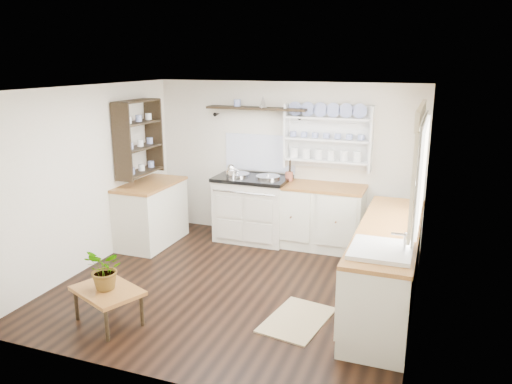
# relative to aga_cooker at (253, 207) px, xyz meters

# --- Properties ---
(floor) EXTENTS (4.00, 3.80, 0.01)m
(floor) POSITION_rel_aga_cooker_xyz_m (0.39, -1.57, -0.49)
(floor) COLOR black
(floor) RESTS_ON ground
(wall_back) EXTENTS (4.00, 0.02, 2.30)m
(wall_back) POSITION_rel_aga_cooker_xyz_m (0.39, 0.33, 0.66)
(wall_back) COLOR silver
(wall_back) RESTS_ON ground
(wall_right) EXTENTS (0.02, 3.80, 2.30)m
(wall_right) POSITION_rel_aga_cooker_xyz_m (2.39, -1.57, 0.66)
(wall_right) COLOR silver
(wall_right) RESTS_ON ground
(wall_left) EXTENTS (0.02, 3.80, 2.30)m
(wall_left) POSITION_rel_aga_cooker_xyz_m (-1.61, -1.57, 0.66)
(wall_left) COLOR silver
(wall_left) RESTS_ON ground
(ceiling) EXTENTS (4.00, 3.80, 0.01)m
(ceiling) POSITION_rel_aga_cooker_xyz_m (0.39, -1.57, 1.81)
(ceiling) COLOR white
(ceiling) RESTS_ON wall_back
(window) EXTENTS (0.08, 1.55, 1.22)m
(window) POSITION_rel_aga_cooker_xyz_m (2.34, -1.42, 1.08)
(window) COLOR white
(window) RESTS_ON wall_right
(aga_cooker) EXTENTS (1.07, 0.74, 0.98)m
(aga_cooker) POSITION_rel_aga_cooker_xyz_m (0.00, 0.00, 0.00)
(aga_cooker) COLOR beige
(aga_cooker) RESTS_ON floor
(back_cabinets) EXTENTS (1.27, 0.63, 0.90)m
(back_cabinets) POSITION_rel_aga_cooker_xyz_m (0.99, 0.03, -0.03)
(back_cabinets) COLOR beige
(back_cabinets) RESTS_ON floor
(right_cabinets) EXTENTS (0.62, 2.43, 0.90)m
(right_cabinets) POSITION_rel_aga_cooker_xyz_m (2.09, -1.47, -0.03)
(right_cabinets) COLOR beige
(right_cabinets) RESTS_ON floor
(belfast_sink) EXTENTS (0.55, 0.60, 0.45)m
(belfast_sink) POSITION_rel_aga_cooker_xyz_m (2.09, -2.22, 0.31)
(belfast_sink) COLOR white
(belfast_sink) RESTS_ON right_cabinets
(left_cabinets) EXTENTS (0.62, 1.13, 0.90)m
(left_cabinets) POSITION_rel_aga_cooker_xyz_m (-1.31, -0.67, -0.03)
(left_cabinets) COLOR beige
(left_cabinets) RESTS_ON floor
(plate_rack) EXTENTS (1.20, 0.22, 0.90)m
(plate_rack) POSITION_rel_aga_cooker_xyz_m (1.04, 0.29, 1.07)
(plate_rack) COLOR white
(plate_rack) RESTS_ON wall_back
(high_shelf) EXTENTS (1.50, 0.29, 0.16)m
(high_shelf) POSITION_rel_aga_cooker_xyz_m (-0.01, 0.21, 1.42)
(high_shelf) COLOR black
(high_shelf) RESTS_ON wall_back
(left_shelving) EXTENTS (0.28, 0.80, 1.05)m
(left_shelving) POSITION_rel_aga_cooker_xyz_m (-1.45, -0.67, 1.06)
(left_shelving) COLOR black
(left_shelving) RESTS_ON wall_left
(kettle) EXTENTS (0.17, 0.17, 0.20)m
(kettle) POSITION_rel_aga_cooker_xyz_m (-0.28, -0.12, 0.55)
(kettle) COLOR silver
(kettle) RESTS_ON aga_cooker
(utensil_crock) EXTENTS (0.11, 0.11, 0.13)m
(utensil_crock) POSITION_rel_aga_cooker_xyz_m (0.52, 0.11, 0.49)
(utensil_crock) COLOR #964C37
(utensil_crock) RESTS_ON back_cabinets
(center_table) EXTENTS (0.83, 0.72, 0.37)m
(center_table) POSITION_rel_aga_cooker_xyz_m (-0.49, -2.83, -0.16)
(center_table) COLOR brown
(center_table) RESTS_ON floor
(potted_plant) EXTENTS (0.50, 0.48, 0.43)m
(potted_plant) POSITION_rel_aga_cooker_xyz_m (-0.49, -2.83, 0.10)
(potted_plant) COLOR #3F7233
(potted_plant) RESTS_ON center_table
(floor_rug) EXTENTS (0.68, 0.93, 0.02)m
(floor_rug) POSITION_rel_aga_cooker_xyz_m (1.29, -2.12, -0.48)
(floor_rug) COLOR olive
(floor_rug) RESTS_ON floor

